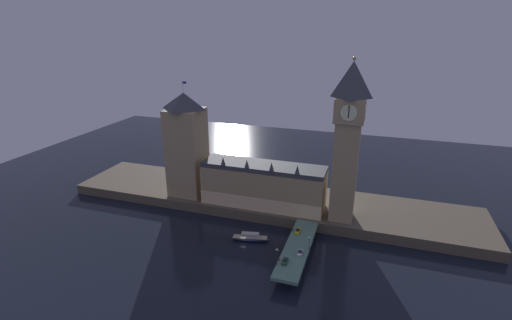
% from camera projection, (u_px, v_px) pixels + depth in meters
% --- Properties ---
extents(ground_plane, '(400.00, 400.00, 0.00)m').
position_uv_depth(ground_plane, '(243.00, 241.00, 168.98)').
color(ground_plane, black).
extents(embankment, '(220.00, 42.00, 5.21)m').
position_uv_depth(embankment, '(268.00, 200.00, 202.94)').
color(embankment, brown).
rests_on(embankment, ground_plane).
extents(parliament_hall, '(62.65, 17.37, 26.37)m').
position_uv_depth(parliament_hall, '(263.00, 185.00, 189.27)').
color(parliament_hall, tan).
rests_on(parliament_hall, embankment).
extents(clock_tower, '(13.37, 13.48, 75.29)m').
position_uv_depth(clock_tower, '(348.00, 139.00, 165.87)').
color(clock_tower, tan).
rests_on(clock_tower, embankment).
extents(victoria_tower, '(18.10, 18.10, 61.48)m').
position_uv_depth(victoria_tower, '(187.00, 144.00, 197.49)').
color(victoria_tower, tan).
rests_on(victoria_tower, embankment).
extents(bridge, '(10.31, 46.00, 5.53)m').
position_uv_depth(bridge, '(297.00, 250.00, 155.63)').
color(bridge, slate).
rests_on(bridge, ground_plane).
extents(car_northbound_lead, '(1.95, 4.77, 1.32)m').
position_uv_depth(car_northbound_lead, '(298.00, 231.00, 165.77)').
color(car_northbound_lead, yellow).
rests_on(car_northbound_lead, bridge).
extents(car_northbound_trail, '(2.03, 4.45, 1.44)m').
position_uv_depth(car_northbound_trail, '(285.00, 261.00, 144.48)').
color(car_northbound_trail, '#235633').
rests_on(car_northbound_trail, bridge).
extents(car_southbound_lead, '(1.97, 4.11, 1.47)m').
position_uv_depth(car_southbound_lead, '(300.00, 253.00, 149.64)').
color(car_southbound_lead, white).
rests_on(car_southbound_lead, bridge).
extents(pedestrian_near_rail, '(0.38, 0.38, 1.76)m').
position_uv_depth(pedestrian_near_rail, '(279.00, 259.00, 145.00)').
color(pedestrian_near_rail, black).
rests_on(pedestrian_near_rail, bridge).
extents(pedestrian_far_rail, '(0.38, 0.38, 1.70)m').
position_uv_depth(pedestrian_far_rail, '(293.00, 230.00, 166.10)').
color(pedestrian_far_rail, black).
rests_on(pedestrian_far_rail, bridge).
extents(street_lamp_near, '(1.34, 0.60, 7.23)m').
position_uv_depth(street_lamp_near, '(277.00, 255.00, 141.78)').
color(street_lamp_near, '#2D3333').
rests_on(street_lamp_near, bridge).
extents(street_lamp_mid, '(1.34, 0.60, 5.86)m').
position_uv_depth(street_lamp_mid, '(309.00, 241.00, 152.31)').
color(street_lamp_mid, '#2D3333').
rests_on(street_lamp_mid, bridge).
extents(boat_upstream, '(18.06, 7.69, 3.90)m').
position_uv_depth(boat_upstream, '(250.00, 238.00, 169.09)').
color(boat_upstream, '#1E2842').
rests_on(boat_upstream, ground_plane).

